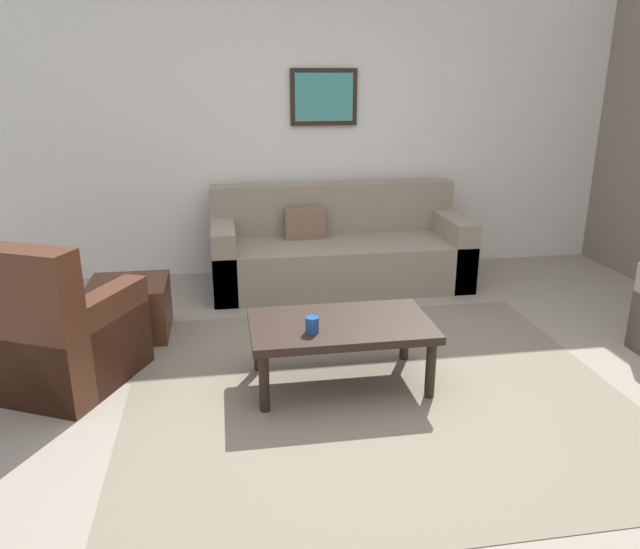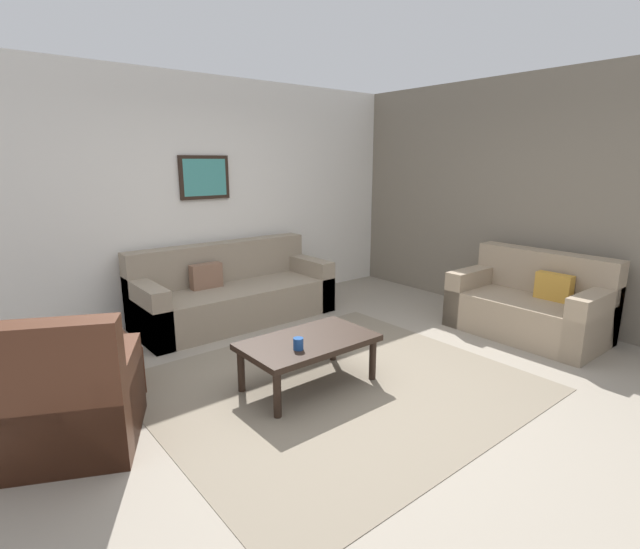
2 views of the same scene
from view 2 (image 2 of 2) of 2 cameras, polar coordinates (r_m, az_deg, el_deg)
The scene contains 11 objects.
ground_plane at distance 4.06m, azimuth 2.00°, elevation -13.22°, with size 8.00×8.00×0.00m, color gray.
rear_partition at distance 5.85m, azimuth -15.09°, elevation 8.94°, with size 6.00×0.12×2.80m, color silver.
stone_feature_panel at distance 6.05m, azimuth 24.30°, elevation 8.36°, with size 0.12×5.20×2.80m, color slate.
area_rug at distance 4.05m, azimuth 2.00°, elevation -13.17°, with size 2.94×2.64×0.01m, color gray.
couch_main at distance 5.66m, azimuth -10.70°, elevation -2.35°, with size 2.27×0.92×0.88m.
couch_loveseat at distance 5.58m, azimuth 24.31°, elevation -3.54°, with size 0.88×1.51×0.88m.
armchair_leather at distance 3.50m, azimuth -28.31°, elevation -13.95°, with size 1.07×1.07×0.95m.
ottoman at distance 4.27m, azimuth -25.32°, elevation -10.21°, with size 0.56×0.56×0.40m, color #4C2819.
coffee_table at distance 3.90m, azimuth -1.40°, elevation -8.54°, with size 1.10×0.64×0.41m.
cup at distance 3.67m, azimuth -2.65°, elevation -8.39°, with size 0.08×0.08×0.09m, color #1E478C.
framed_artwork at distance 5.80m, azimuth -13.84°, elevation 11.37°, with size 0.62×0.04×0.50m.
Camera 2 is at (-2.39, -2.72, 1.83)m, focal length 26.37 mm.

